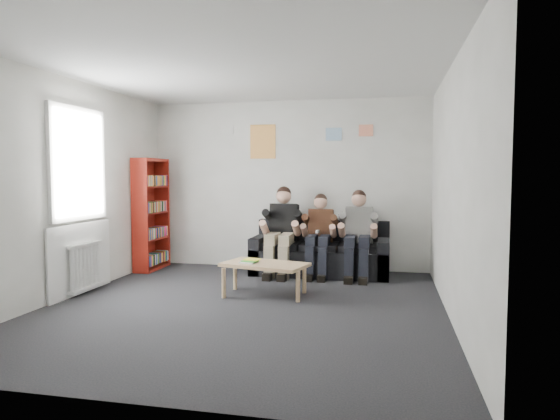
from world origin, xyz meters
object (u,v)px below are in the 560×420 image
object	(u,v)px
sofa	(321,255)
person_middle	(319,235)
person_right	(358,235)
person_left	(281,232)
coffee_table	(265,267)
bookshelf	(152,214)

from	to	relation	value
sofa	person_middle	bearing A→B (deg)	-90.00
sofa	person_middle	xyz separation A→B (m)	(0.00, -0.19, 0.33)
person_middle	person_right	distance (m)	0.57
sofa	person_left	bearing A→B (deg)	-161.10
sofa	coffee_table	xyz separation A→B (m)	(-0.50, -1.53, 0.08)
coffee_table	person_middle	size ratio (longest dim) A/B	0.84
person_right	bookshelf	bearing A→B (deg)	173.70
person_middle	bookshelf	bearing A→B (deg)	178.49
sofa	person_middle	size ratio (longest dim) A/B	1.67
bookshelf	person_left	world-z (taller)	bookshelf
person_right	person_left	bearing A→B (deg)	173.76
person_middle	person_right	world-z (taller)	person_right
sofa	person_right	bearing A→B (deg)	-18.68
sofa	bookshelf	bearing A→B (deg)	-175.81
bookshelf	person_right	bearing A→B (deg)	-0.83
coffee_table	person_left	distance (m)	1.37
sofa	coffee_table	world-z (taller)	sofa
sofa	person_right	size ratio (longest dim) A/B	1.59
sofa	person_middle	world-z (taller)	person_middle
person_left	person_middle	world-z (taller)	person_left
coffee_table	person_middle	distance (m)	1.45
person_middle	coffee_table	bearing A→B (deg)	-112.10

